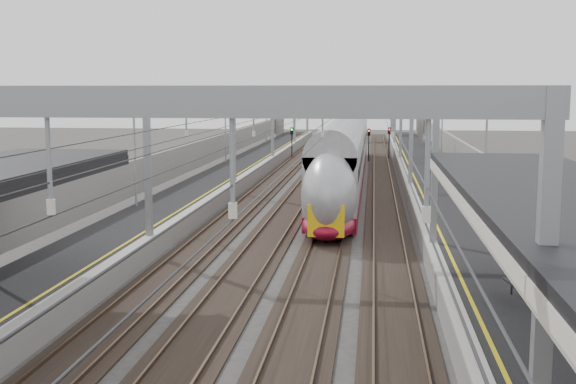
% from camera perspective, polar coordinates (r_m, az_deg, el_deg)
% --- Properties ---
extents(platform_left, '(4.00, 120.00, 1.00)m').
position_cam_1_polar(platform_left, '(55.71, -5.40, 0.78)').
color(platform_left, black).
rests_on(platform_left, ground).
extents(platform_right, '(4.00, 120.00, 1.00)m').
position_cam_1_polar(platform_right, '(54.64, 11.24, 0.52)').
color(platform_right, black).
rests_on(platform_right, ground).
extents(tracks, '(11.40, 140.00, 0.20)m').
position_cam_1_polar(tracks, '(54.65, 2.84, 0.19)').
color(tracks, black).
rests_on(tracks, ground).
extents(overhead_line, '(13.00, 140.00, 6.60)m').
position_cam_1_polar(overhead_line, '(60.76, 3.31, 6.74)').
color(overhead_line, gray).
rests_on(overhead_line, platform_left).
extents(overbridge, '(22.00, 2.20, 6.90)m').
position_cam_1_polar(overbridge, '(109.10, 4.86, 6.87)').
color(overbridge, gray).
rests_on(overbridge, ground).
extents(wall_left, '(0.30, 120.00, 3.20)m').
position_cam_1_polar(wall_left, '(56.34, -8.60, 1.93)').
color(wall_left, gray).
rests_on(wall_left, ground).
extents(wall_right, '(0.30, 120.00, 3.20)m').
position_cam_1_polar(wall_right, '(54.86, 14.60, 1.60)').
color(wall_right, gray).
rests_on(wall_right, ground).
extents(train, '(2.80, 51.07, 4.43)m').
position_cam_1_polar(train, '(57.80, 4.58, 2.71)').
color(train, maroon).
rests_on(train, ground).
extents(bench, '(0.84, 2.01, 1.01)m').
position_cam_1_polar(bench, '(23.73, 18.21, -6.80)').
color(bench, black).
rests_on(bench, platform_right).
extents(signal_green, '(0.32, 0.32, 3.48)m').
position_cam_1_polar(signal_green, '(79.18, 0.31, 4.36)').
color(signal_green, black).
rests_on(signal_green, ground).
extents(signal_red_near, '(0.32, 0.32, 3.48)m').
position_cam_1_polar(signal_red_near, '(77.08, 6.41, 4.21)').
color(signal_red_near, black).
rests_on(signal_red_near, ground).
extents(signal_red_far, '(0.32, 0.32, 3.48)m').
position_cam_1_polar(signal_red_far, '(80.05, 8.00, 4.32)').
color(signal_red_far, black).
rests_on(signal_red_far, ground).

